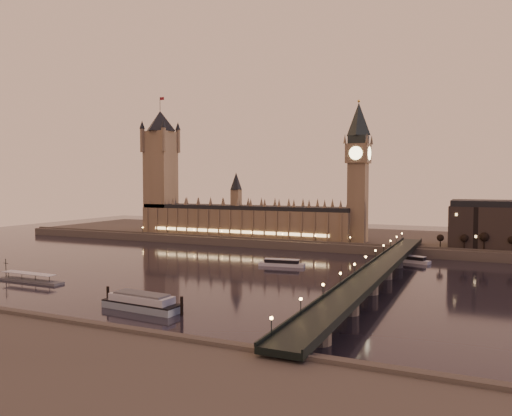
{
  "coord_description": "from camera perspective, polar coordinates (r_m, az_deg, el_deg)",
  "views": [
    {
      "loc": [
        137.3,
        -242.86,
        50.85
      ],
      "look_at": [
        10.93,
        35.0,
        34.4
      ],
      "focal_mm": 35.0,
      "sensor_mm": 36.0,
      "label": 1
    }
  ],
  "objects": [
    {
      "name": "ground",
      "position": [
        283.58,
        -4.98,
        -7.26
      ],
      "size": [
        700.0,
        700.0,
        0.0
      ],
      "primitive_type": "plane",
      "color": "black",
      "rests_on": "ground"
    },
    {
      "name": "far_embankment",
      "position": [
        424.45,
        9.67,
        -3.43
      ],
      "size": [
        560.0,
        130.0,
        6.0
      ],
      "primitive_type": "cube",
      "color": "#423D35",
      "rests_on": "ground"
    },
    {
      "name": "palace_of_westminster",
      "position": [
        405.86,
        -1.54,
        -1.03
      ],
      "size": [
        180.0,
        26.62,
        52.0
      ],
      "color": "brown",
      "rests_on": "ground"
    },
    {
      "name": "victoria_tower",
      "position": [
        445.9,
        -10.84,
        4.95
      ],
      "size": [
        31.68,
        31.68,
        118.0
      ],
      "color": "brown",
      "rests_on": "ground"
    },
    {
      "name": "big_ben",
      "position": [
        373.5,
        11.6,
        5.03
      ],
      "size": [
        17.68,
        17.68,
        104.0
      ],
      "color": "brown",
      "rests_on": "ground"
    },
    {
      "name": "westminster_bridge",
      "position": [
        251.25,
        13.69,
        -7.4
      ],
      "size": [
        13.2,
        260.0,
        15.3
      ],
      "color": "black",
      "rests_on": "ground"
    },
    {
      "name": "bare_tree_0",
      "position": [
        354.61,
        20.49,
        -3.11
      ],
      "size": [
        5.17,
        5.17,
        10.51
      ],
      "color": "black",
      "rests_on": "ground"
    },
    {
      "name": "bare_tree_1",
      "position": [
        353.95,
        22.71,
        -3.16
      ],
      "size": [
        5.17,
        5.17,
        10.51
      ],
      "color": "black",
      "rests_on": "ground"
    },
    {
      "name": "bare_tree_2",
      "position": [
        353.82,
        24.93,
        -3.21
      ],
      "size": [
        5.17,
        5.17,
        10.51
      ],
      "color": "black",
      "rests_on": "ground"
    },
    {
      "name": "bare_tree_3",
      "position": [
        354.23,
        27.15,
        -3.26
      ],
      "size": [
        5.17,
        5.17,
        10.51
      ],
      "color": "black",
      "rests_on": "ground"
    },
    {
      "name": "cruise_boat_a",
      "position": [
        299.99,
        2.96,
        -6.3
      ],
      "size": [
        28.09,
        9.71,
        4.41
      ],
      "rotation": [
        0.0,
        0.0,
        0.14
      ],
      "color": "silver",
      "rests_on": "ground"
    },
    {
      "name": "cruise_boat_b",
      "position": [
        327.8,
        17.25,
        -5.63
      ],
      "size": [
        24.84,
        13.07,
        4.46
      ],
      "rotation": [
        0.0,
        0.0,
        -0.31
      ],
      "color": "silver",
      "rests_on": "ground"
    },
    {
      "name": "moored_barge",
      "position": [
        205.47,
        -12.94,
        -10.45
      ],
      "size": [
        39.05,
        11.87,
        7.18
      ],
      "rotation": [
        0.0,
        0.0,
        -0.07
      ],
      "color": "#8499A8",
      "rests_on": "ground"
    },
    {
      "name": "pontoon_pier",
      "position": [
        278.89,
        -24.45,
        -7.46
      ],
      "size": [
        40.03,
        6.67,
        10.67
      ],
      "color": "#595B5E",
      "rests_on": "ground"
    }
  ]
}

